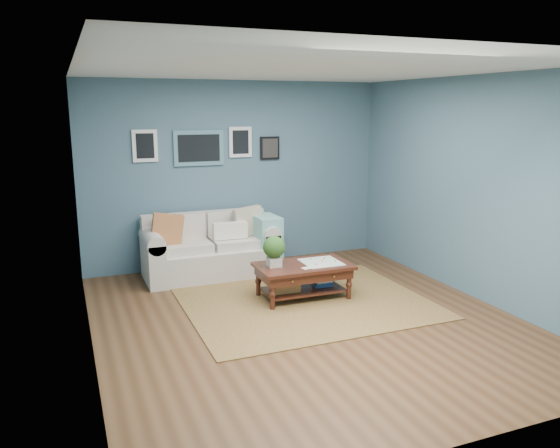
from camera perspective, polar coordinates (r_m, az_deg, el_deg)
room_shell at (r=5.85m, az=2.56°, el=2.66°), size 5.00×5.02×2.70m
area_rug at (r=6.67m, az=2.75°, el=-8.19°), size 2.86×2.29×0.01m
loveseat at (r=7.71m, az=-6.79°, el=-2.46°), size 1.86×0.85×0.96m
coffee_table at (r=6.71m, az=1.95°, el=-4.88°), size 1.17×0.70×0.81m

